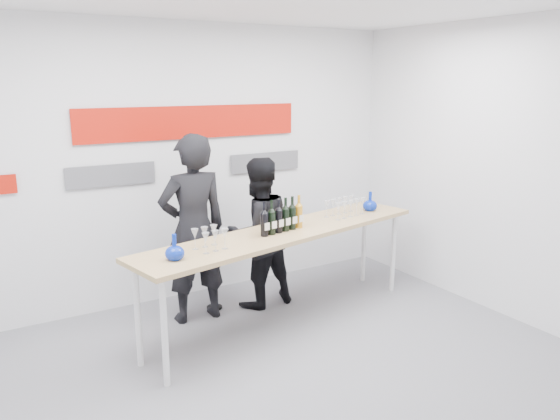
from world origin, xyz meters
The scene contains 12 objects.
ground centered at (0.00, 0.00, 0.00)m, with size 5.00×5.00×0.00m, color slate.
back_wall centered at (0.00, 2.00, 1.50)m, with size 5.00×0.04×3.00m, color silver.
signage centered at (-0.06, 1.97, 1.81)m, with size 3.38×0.02×0.79m.
tasting_table centered at (0.44, 0.76, 0.89)m, with size 3.29×1.29×0.97m.
wine_bottles centered at (0.38, 0.74, 1.13)m, with size 0.53×0.18×0.33m.
decanter_left centered at (-0.80, 0.47, 1.07)m, with size 0.16×0.16×0.21m, color #08239A, non-canonical shape.
decanter_right centered at (1.68, 0.98, 1.07)m, with size 0.16×0.16×0.21m, color #08239A, non-canonical shape.
glasses_left centered at (-0.44, 0.58, 1.06)m, with size 0.29×0.26×0.18m.
glasses_right centered at (1.30, 0.94, 1.06)m, with size 0.49×0.30×0.18m.
presenter_left centered at (-0.30, 1.31, 0.95)m, with size 0.69×0.45×1.90m, color black.
presenter_right centered at (0.43, 1.31, 0.81)m, with size 0.78×0.61×1.61m, color black.
mic_stand centered at (-0.04, 1.45, 0.44)m, with size 0.17×0.17×1.43m.
Camera 1 is at (-2.24, -3.60, 2.40)m, focal length 35.00 mm.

